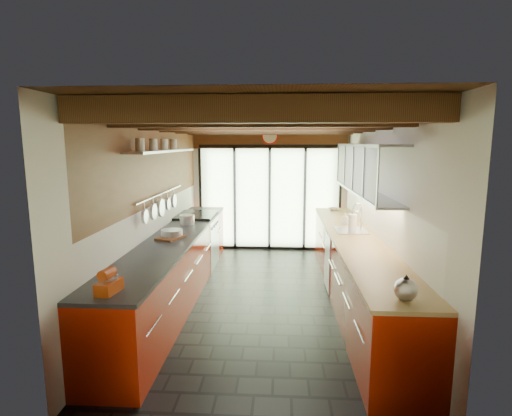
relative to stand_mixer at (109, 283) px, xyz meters
name	(u,v)px	position (x,y,z in m)	size (l,w,h in m)	color
ground	(264,298)	(1.27, 2.24, -1.01)	(5.50, 5.50, 0.00)	black
room_shell	(265,184)	(1.27, 2.24, 0.64)	(5.50, 5.50, 5.50)	silver
ceiling_beams	(266,126)	(1.27, 2.62, 1.45)	(3.14, 5.06, 4.90)	#593316
glass_door	(270,170)	(1.27, 4.94, 0.65)	(2.95, 0.10, 2.90)	#C6EAAD
left_counter	(176,265)	(0.00, 2.24, -0.55)	(0.68, 5.00, 0.92)	#991804
range_stove	(197,241)	(0.00, 3.69, -0.54)	(0.66, 0.90, 0.97)	silver
right_counter	(354,269)	(2.54, 2.24, -0.55)	(0.68, 5.00, 0.92)	#991804
sink_assembly	(352,228)	(2.56, 2.64, -0.05)	(0.45, 0.52, 0.43)	silver
upper_cabinets_right	(365,169)	(2.70, 2.54, 0.84)	(0.34, 3.00, 3.00)	silver
left_wall_fixtures	(163,169)	(-0.20, 2.43, 0.84)	(0.28, 2.60, 0.96)	silver
stand_mixer	(109,283)	(0.00, 0.00, 0.00)	(0.18, 0.27, 0.23)	#B03B0E
pot_large	(187,220)	(0.00, 2.96, -0.01)	(0.24, 0.24, 0.15)	silver
pot_small	(172,234)	(0.00, 2.04, -0.03)	(0.29, 0.29, 0.11)	silver
cutting_board	(171,238)	(0.00, 1.98, -0.07)	(0.27, 0.37, 0.03)	brown
kettle	(406,288)	(2.54, -0.01, 0.01)	(0.22, 0.25, 0.23)	silver
paper_towel	(352,224)	(2.54, 2.50, 0.04)	(0.14, 0.14, 0.32)	white
soap_bottle	(345,219)	(2.54, 3.14, 0.00)	(0.08, 0.08, 0.18)	silver
bowl	(334,209)	(2.54, 4.49, -0.07)	(0.20, 0.20, 0.05)	silver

